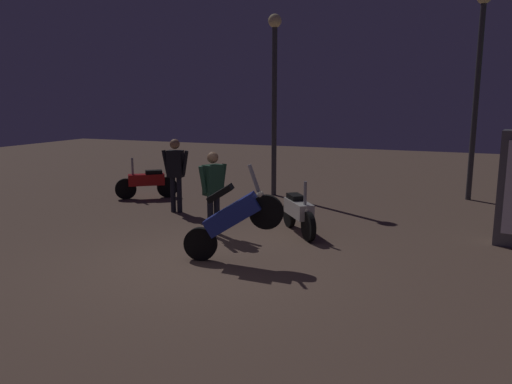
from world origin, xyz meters
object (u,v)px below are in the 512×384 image
(person_bystander_far, at_px, (213,186))
(streetlamp_far, at_px, (478,71))
(person_rider_beside, at_px, (175,169))
(motorcycle_white_parked_right, at_px, (298,212))
(streetlamp_near, at_px, (274,82))
(motorcycle_blue_foreground, at_px, (232,218))
(motorcycle_red_parked_left, at_px, (147,182))

(person_bystander_far, bearing_deg, streetlamp_far, -103.07)
(person_rider_beside, bearing_deg, streetlamp_far, -65.39)
(motorcycle_white_parked_right, height_order, streetlamp_far, streetlamp_far)
(streetlamp_near, bearing_deg, motorcycle_blue_foreground, -76.37)
(motorcycle_white_parked_right, bearing_deg, motorcycle_blue_foreground, -50.18)
(person_bystander_far, bearing_deg, person_rider_beside, -13.35)
(motorcycle_red_parked_left, bearing_deg, streetlamp_far, 163.86)
(motorcycle_red_parked_left, relative_size, streetlamp_near, 0.29)
(motorcycle_blue_foreground, distance_m, streetlamp_near, 6.34)
(motorcycle_white_parked_right, bearing_deg, streetlamp_far, 109.86)
(motorcycle_blue_foreground, bearing_deg, person_bystander_far, 113.91)
(person_rider_beside, xyz_separation_m, person_bystander_far, (1.73, -1.44, -0.06))
(motorcycle_red_parked_left, relative_size, person_rider_beside, 0.80)
(person_rider_beside, distance_m, streetlamp_near, 3.81)
(person_rider_beside, height_order, person_bystander_far, person_rider_beside)
(person_rider_beside, relative_size, person_bystander_far, 1.05)
(motorcycle_red_parked_left, xyz_separation_m, person_bystander_far, (3.34, -2.59, 0.54))
(motorcycle_blue_foreground, bearing_deg, motorcycle_white_parked_right, 63.96)
(motorcycle_blue_foreground, relative_size, streetlamp_near, 0.34)
(motorcycle_red_parked_left, xyz_separation_m, person_rider_beside, (1.62, -1.15, 0.60))
(motorcycle_white_parked_right, xyz_separation_m, person_rider_beside, (-3.25, 0.74, 0.60))
(person_rider_beside, xyz_separation_m, streetlamp_near, (1.39, 2.89, 2.05))
(motorcycle_white_parked_right, distance_m, streetlamp_near, 4.86)
(person_rider_beside, relative_size, streetlamp_far, 0.33)
(streetlamp_near, bearing_deg, person_rider_beside, -115.77)
(motorcycle_blue_foreground, xyz_separation_m, streetlamp_far, (3.66, 7.08, 2.61))
(motorcycle_white_parked_right, height_order, streetlamp_near, streetlamp_near)
(motorcycle_white_parked_right, relative_size, streetlamp_near, 0.28)
(motorcycle_blue_foreground, height_order, motorcycle_white_parked_right, motorcycle_blue_foreground)
(motorcycle_red_parked_left, distance_m, person_bystander_far, 4.27)
(streetlamp_near, bearing_deg, person_bystander_far, -85.64)
(motorcycle_white_parked_right, relative_size, streetlamp_far, 0.26)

